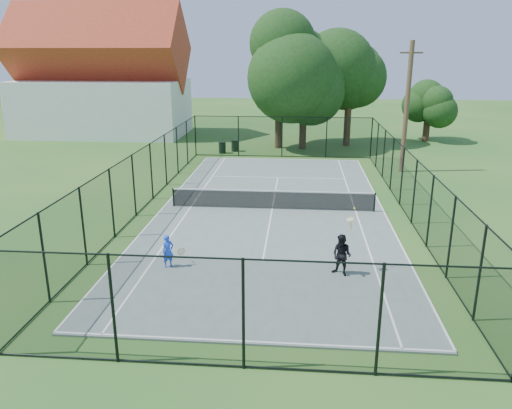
# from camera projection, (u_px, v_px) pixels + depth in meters

# --- Properties ---
(ground) EXTENTS (120.00, 120.00, 0.00)m
(ground) POSITION_uv_depth(u_px,v_px,m) (272.00, 210.00, 24.88)
(ground) COLOR #225A1F
(tennis_court) EXTENTS (11.00, 24.00, 0.06)m
(tennis_court) POSITION_uv_depth(u_px,v_px,m) (272.00, 209.00, 24.88)
(tennis_court) COLOR slate
(tennis_court) RESTS_ON ground
(tennis_net) EXTENTS (10.08, 0.08, 0.95)m
(tennis_net) POSITION_uv_depth(u_px,v_px,m) (272.00, 199.00, 24.71)
(tennis_net) COLOR black
(tennis_net) RESTS_ON tennis_court
(fence) EXTENTS (13.10, 26.10, 3.00)m
(fence) POSITION_uv_depth(u_px,v_px,m) (273.00, 181.00, 24.44)
(fence) COLOR black
(fence) RESTS_ON ground
(tree_near_left) EXTENTS (7.61, 7.61, 9.92)m
(tree_near_left) POSITION_uv_depth(u_px,v_px,m) (279.00, 70.00, 38.89)
(tree_near_left) COLOR #332114
(tree_near_left) RESTS_ON ground
(tree_near_mid) EXTENTS (5.46, 5.46, 7.14)m
(tree_near_mid) POSITION_uv_depth(u_px,v_px,m) (304.00, 93.00, 39.11)
(tree_near_mid) COLOR #332114
(tree_near_mid) RESTS_ON ground
(tree_near_right) EXTENTS (6.19, 6.19, 8.54)m
(tree_near_right) POSITION_uv_depth(u_px,v_px,m) (350.00, 79.00, 40.04)
(tree_near_right) COLOR #332114
(tree_near_right) RESTS_ON ground
(tree_far_right) EXTENTS (3.77, 3.77, 4.99)m
(tree_far_right) POSITION_uv_depth(u_px,v_px,m) (429.00, 106.00, 42.81)
(tree_far_right) COLOR #332114
(tree_far_right) RESTS_ON ground
(building) EXTENTS (15.30, 8.15, 11.87)m
(building) POSITION_uv_depth(u_px,v_px,m) (101.00, 81.00, 45.75)
(building) COLOR silver
(building) RESTS_ON ground
(trash_bin_left) EXTENTS (0.58, 0.58, 0.89)m
(trash_bin_left) POSITION_uv_depth(u_px,v_px,m) (222.00, 147.00, 38.43)
(trash_bin_left) COLOR black
(trash_bin_left) RESTS_ON ground
(trash_bin_right) EXTENTS (0.58, 0.58, 0.89)m
(trash_bin_right) POSITION_uv_depth(u_px,v_px,m) (235.00, 146.00, 39.18)
(trash_bin_right) COLOR black
(trash_bin_right) RESTS_ON ground
(utility_pole) EXTENTS (1.40, 0.30, 8.22)m
(utility_pole) POSITION_uv_depth(u_px,v_px,m) (407.00, 107.00, 31.55)
(utility_pole) COLOR #4C3823
(utility_pole) RESTS_ON ground
(player_blue) EXTENTS (0.85, 0.50, 1.21)m
(player_blue) POSITION_uv_depth(u_px,v_px,m) (168.00, 251.00, 18.08)
(player_blue) COLOR blue
(player_blue) RESTS_ON tennis_court
(player_black) EXTENTS (0.91, 1.05, 2.31)m
(player_black) POSITION_uv_depth(u_px,v_px,m) (342.00, 255.00, 17.37)
(player_black) COLOR black
(player_black) RESTS_ON tennis_court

